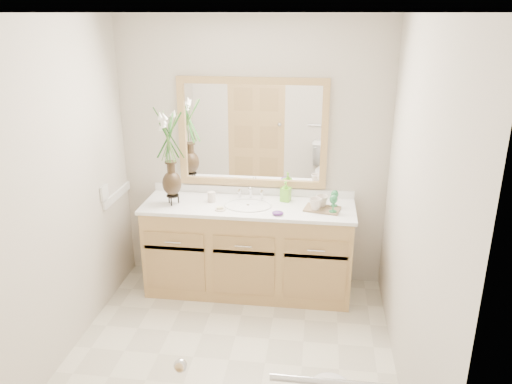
# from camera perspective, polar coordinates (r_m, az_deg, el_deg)

# --- Properties ---
(floor) EXTENTS (2.60, 2.60, 0.00)m
(floor) POSITION_cam_1_polar(r_m,az_deg,el_deg) (3.87, -3.11, -18.61)
(floor) COLOR beige
(floor) RESTS_ON ground
(ceiling) EXTENTS (2.40, 2.60, 0.02)m
(ceiling) POSITION_cam_1_polar(r_m,az_deg,el_deg) (3.03, -3.99, 19.75)
(ceiling) COLOR white
(ceiling) RESTS_ON wall_back
(wall_back) EXTENTS (2.40, 0.02, 2.40)m
(wall_back) POSITION_cam_1_polar(r_m,az_deg,el_deg) (4.48, -0.38, 4.25)
(wall_back) COLOR beige
(wall_back) RESTS_ON floor
(wall_front) EXTENTS (2.40, 0.02, 2.40)m
(wall_front) POSITION_cam_1_polar(r_m,az_deg,el_deg) (2.14, -10.20, -14.62)
(wall_front) COLOR beige
(wall_front) RESTS_ON floor
(wall_left) EXTENTS (0.02, 2.60, 2.40)m
(wall_left) POSITION_cam_1_polar(r_m,az_deg,el_deg) (3.67, -22.22, -0.81)
(wall_left) COLOR beige
(wall_left) RESTS_ON floor
(wall_right) EXTENTS (0.02, 2.60, 2.40)m
(wall_right) POSITION_cam_1_polar(r_m,az_deg,el_deg) (3.26, 17.70, -2.76)
(wall_right) COLOR beige
(wall_right) RESTS_ON floor
(vanity) EXTENTS (1.80, 0.55, 0.80)m
(vanity) POSITION_cam_1_polar(r_m,az_deg,el_deg) (4.50, -0.86, -6.60)
(vanity) COLOR tan
(vanity) RESTS_ON floor
(counter) EXTENTS (1.84, 0.57, 0.03)m
(counter) POSITION_cam_1_polar(r_m,az_deg,el_deg) (4.33, -0.89, -1.67)
(counter) COLOR white
(counter) RESTS_ON vanity
(sink) EXTENTS (0.38, 0.34, 0.23)m
(sink) POSITION_cam_1_polar(r_m,az_deg,el_deg) (4.33, -0.92, -2.24)
(sink) COLOR white
(sink) RESTS_ON counter
(mirror) EXTENTS (1.32, 0.04, 0.97)m
(mirror) POSITION_cam_1_polar(r_m,az_deg,el_deg) (4.41, -0.43, 6.74)
(mirror) COLOR white
(mirror) RESTS_ON wall_back
(switch_plate) EXTENTS (0.02, 0.12, 0.12)m
(switch_plate) POSITION_cam_1_polar(r_m,az_deg,el_deg) (4.38, -16.95, -0.04)
(switch_plate) COLOR white
(switch_plate) RESTS_ON wall_left
(door) EXTENTS (0.80, 0.03, 2.00)m
(door) POSITION_cam_1_polar(r_m,az_deg,el_deg) (2.37, -17.07, -17.47)
(door) COLOR tan
(door) RESTS_ON floor
(grab_bar) EXTENTS (0.55, 0.03, 0.03)m
(grab_bar) POSITION_cam_1_polar(r_m,az_deg,el_deg) (2.24, 9.10, -20.75)
(grab_bar) COLOR silver
(grab_bar) RESTS_ON wall_front
(flower_vase) EXTENTS (0.19, 0.19, 0.80)m
(flower_vase) POSITION_cam_1_polar(r_m,az_deg,el_deg) (4.25, -9.85, 5.48)
(flower_vase) COLOR black
(flower_vase) RESTS_ON counter
(tumbler) EXTENTS (0.07, 0.07, 0.09)m
(tumbler) POSITION_cam_1_polar(r_m,az_deg,el_deg) (4.40, -5.11, -0.55)
(tumbler) COLOR beige
(tumbler) RESTS_ON counter
(soap_dish) EXTENTS (0.09, 0.09, 0.03)m
(soap_dish) POSITION_cam_1_polar(r_m,az_deg,el_deg) (4.22, -4.11, -1.95)
(soap_dish) COLOR beige
(soap_dish) RESTS_ON counter
(soap_bottle) EXTENTS (0.09, 0.09, 0.16)m
(soap_bottle) POSITION_cam_1_polar(r_m,az_deg,el_deg) (4.40, 3.42, -0.02)
(soap_bottle) COLOR #70CD30
(soap_bottle) RESTS_ON counter
(purple_dish) EXTENTS (0.11, 0.10, 0.03)m
(purple_dish) POSITION_cam_1_polar(r_m,az_deg,el_deg) (4.11, 2.50, -2.42)
(purple_dish) COLOR #522672
(purple_dish) RESTS_ON counter
(tray) EXTENTS (0.33, 0.25, 0.01)m
(tray) POSITION_cam_1_polar(r_m,az_deg,el_deg) (4.26, 7.57, -1.93)
(tray) COLOR brown
(tray) RESTS_ON counter
(mug_left) EXTENTS (0.11, 0.11, 0.11)m
(mug_left) POSITION_cam_1_polar(r_m,az_deg,el_deg) (4.20, 6.83, -1.32)
(mug_left) COLOR beige
(mug_left) RESTS_ON tray
(mug_right) EXTENTS (0.14, 0.14, 0.10)m
(mug_right) POSITION_cam_1_polar(r_m,az_deg,el_deg) (4.28, 7.54, -0.98)
(mug_right) COLOR beige
(mug_right) RESTS_ON tray
(goblet_front) EXTENTS (0.07, 0.07, 0.15)m
(goblet_front) POSITION_cam_1_polar(r_m,az_deg,el_deg) (4.16, 8.85, -0.94)
(goblet_front) COLOR #297D46
(goblet_front) RESTS_ON tray
(goblet_back) EXTENTS (0.06, 0.06, 0.14)m
(goblet_back) POSITION_cam_1_polar(r_m,az_deg,el_deg) (4.28, 8.98, -0.38)
(goblet_back) COLOR #297D46
(goblet_back) RESTS_ON tray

